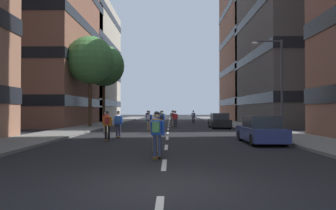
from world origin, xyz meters
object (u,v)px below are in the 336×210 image
(skater_4, at_px, (172,116))
(skater_9, at_px, (148,116))
(street_tree_far, at_px, (90,60))
(skater_12, at_px, (107,124))
(streetlamp_right, at_px, (276,76))
(skater_6, at_px, (175,118))
(street_tree_near, at_px, (104,66))
(skater_11, at_px, (162,117))
(skater_1, at_px, (156,130))
(skater_5, at_px, (161,120))
(parked_car_mid, at_px, (261,131))
(skater_10, at_px, (118,122))
(skater_3, at_px, (157,132))
(skater_2, at_px, (149,119))
(skater_7, at_px, (193,116))
(skater_0, at_px, (106,121))
(skater_8, at_px, (173,117))
(parked_car_near, at_px, (219,121))

(skater_4, distance_m, skater_9, 4.21)
(street_tree_far, distance_m, skater_12, 16.02)
(streetlamp_right, bearing_deg, skater_6, 120.95)
(street_tree_near, relative_size, street_tree_far, 1.05)
(street_tree_far, height_order, skater_11, street_tree_far)
(skater_1, distance_m, skater_11, 22.16)
(streetlamp_right, bearing_deg, street_tree_near, 130.77)
(street_tree_far, bearing_deg, skater_9, 63.48)
(skater_5, distance_m, skater_9, 18.81)
(parked_car_mid, bearing_deg, skater_10, 156.89)
(skater_5, bearing_deg, skater_3, -89.09)
(skater_1, distance_m, skater_2, 14.70)
(skater_1, relative_size, skater_2, 1.00)
(skater_3, bearing_deg, skater_5, 90.91)
(parked_car_mid, bearing_deg, skater_2, 123.12)
(street_tree_far, height_order, skater_3, street_tree_far)
(skater_2, height_order, skater_7, same)
(skater_1, xyz_separation_m, skater_2, (-1.32, 14.64, 0.03))
(skater_0, xyz_separation_m, skater_2, (3.18, 3.06, 0.03))
(skater_3, bearing_deg, skater_9, 94.75)
(skater_2, height_order, skater_8, same)
(skater_1, relative_size, skater_12, 1.00)
(street_tree_far, bearing_deg, streetlamp_right, -36.06)
(skater_6, relative_size, skater_10, 1.00)
(street_tree_near, relative_size, streetlamp_right, 1.52)
(parked_car_mid, height_order, street_tree_near, street_tree_near)
(streetlamp_right, bearing_deg, skater_9, 115.35)
(parked_car_mid, relative_size, skater_3, 2.47)
(streetlamp_right, distance_m, skater_3, 12.83)
(parked_car_mid, distance_m, skater_1, 6.91)
(skater_1, bearing_deg, skater_8, 87.73)
(parked_car_mid, distance_m, skater_10, 9.16)
(skater_6, relative_size, skater_8, 1.00)
(street_tree_near, distance_m, skater_10, 20.40)
(skater_2, relative_size, skater_6, 1.00)
(skater_7, xyz_separation_m, skater_9, (-6.30, -0.36, 0.00))
(streetlamp_right, bearing_deg, skater_1, -133.27)
(street_tree_far, relative_size, skater_0, 5.29)
(skater_4, relative_size, skater_7, 1.00)
(streetlamp_right, relative_size, skater_1, 3.65)
(streetlamp_right, distance_m, skater_10, 11.16)
(skater_12, bearing_deg, parked_car_near, 56.69)
(parked_car_near, xyz_separation_m, skater_12, (-8.74, -13.29, 0.32))
(parked_car_near, bearing_deg, streetlamp_right, -77.82)
(parked_car_mid, relative_size, skater_2, 2.47)
(skater_11, relative_size, skater_12, 1.00)
(skater_5, bearing_deg, street_tree_far, 133.35)
(parked_car_near, bearing_deg, skater_5, -127.76)
(skater_5, xyz_separation_m, skater_10, (-2.75, -3.87, 0.00))
(skater_9, bearing_deg, streetlamp_right, -64.65)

